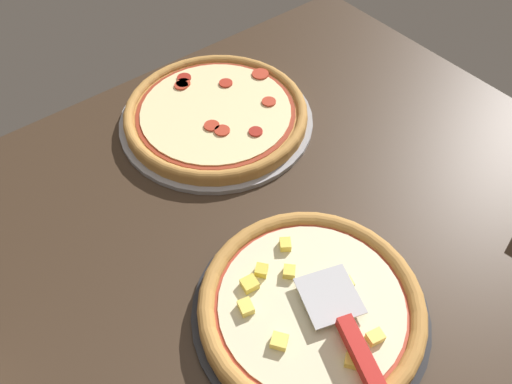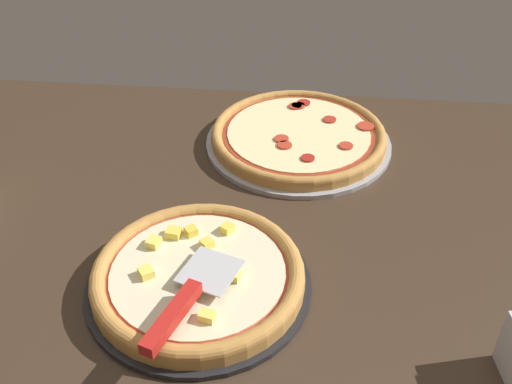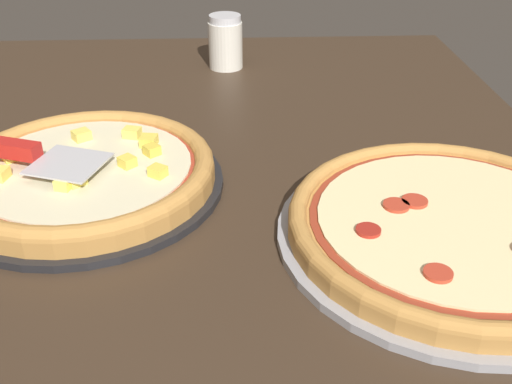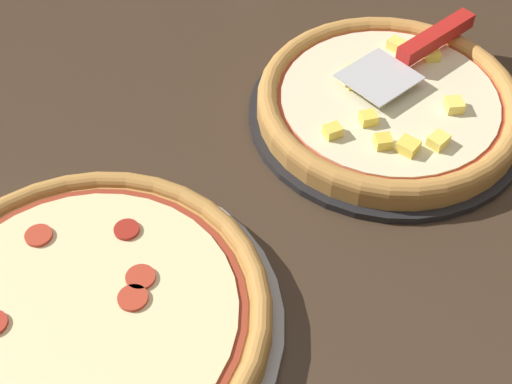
# 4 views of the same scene
# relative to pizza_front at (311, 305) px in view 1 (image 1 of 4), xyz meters

# --- Properties ---
(ground_plane) EXTENTS (1.35, 1.20, 0.04)m
(ground_plane) POSITION_rel_pizza_front_xyz_m (0.01, 0.07, -0.04)
(ground_plane) COLOR #38281C
(pizza_pan_front) EXTENTS (0.35, 0.35, 0.01)m
(pizza_pan_front) POSITION_rel_pizza_front_xyz_m (0.00, -0.00, -0.02)
(pizza_pan_front) COLOR black
(pizza_pan_front) RESTS_ON ground_plane
(pizza_front) EXTENTS (0.33, 0.33, 0.04)m
(pizza_front) POSITION_rel_pizza_front_xyz_m (0.00, 0.00, 0.00)
(pizza_front) COLOR #B77F3D
(pizza_front) RESTS_ON pizza_pan_front
(pizza_pan_back) EXTENTS (0.39, 0.39, 0.01)m
(pizza_pan_back) POSITION_rel_pizza_front_xyz_m (0.14, 0.43, -0.02)
(pizza_pan_back) COLOR #939399
(pizza_pan_back) RESTS_ON ground_plane
(pizza_back) EXTENTS (0.37, 0.37, 0.03)m
(pizza_back) POSITION_rel_pizza_front_xyz_m (0.14, 0.44, -0.00)
(pizza_back) COLOR #B77F3D
(pizza_back) RESTS_ON pizza_pan_back
(serving_spatula) EXTENTS (0.12, 0.22, 0.02)m
(serving_spatula) POSITION_rel_pizza_front_xyz_m (-0.01, -0.09, 0.03)
(serving_spatula) COLOR #B7B7BC
(serving_spatula) RESTS_ON pizza_front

